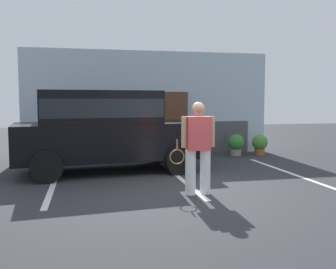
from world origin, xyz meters
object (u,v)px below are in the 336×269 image
potted_plant_by_porch (236,144)px  potted_plant_secondary (260,144)px  tennis_player_man (198,147)px  parked_suv (105,127)px

potted_plant_by_porch → potted_plant_secondary: (0.82, -0.06, -0.01)m
tennis_player_man → parked_suv: bearing=-58.7°
parked_suv → potted_plant_by_porch: size_ratio=6.70×
parked_suv → potted_plant_secondary: 5.60m
potted_plant_secondary → potted_plant_by_porch: bearing=175.7°
parked_suv → potted_plant_by_porch: (4.37, 2.03, -0.75)m
tennis_player_man → potted_plant_secondary: 5.95m
parked_suv → potted_plant_by_porch: bearing=19.1°
potted_plant_by_porch → potted_plant_secondary: 0.82m
parked_suv → tennis_player_man: 3.20m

